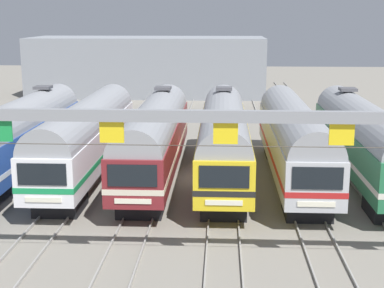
# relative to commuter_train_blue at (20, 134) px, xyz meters

# --- Properties ---
(ground_plane) EXTENTS (160.00, 160.00, 0.00)m
(ground_plane) POSITION_rel_commuter_train_blue_xyz_m (10.44, 0.00, -2.69)
(ground_plane) COLOR gray
(track_bed) EXTENTS (22.39, 70.00, 0.15)m
(track_bed) POSITION_rel_commuter_train_blue_xyz_m (10.44, 17.00, -2.61)
(track_bed) COLOR gray
(track_bed) RESTS_ON ground
(commuter_train_blue) EXTENTS (2.88, 18.06, 5.05)m
(commuter_train_blue) POSITION_rel_commuter_train_blue_xyz_m (0.00, 0.00, 0.00)
(commuter_train_blue) COLOR #284C9E
(commuter_train_blue) RESTS_ON ground
(commuter_train_white) EXTENTS (2.88, 18.06, 4.77)m
(commuter_train_white) POSITION_rel_commuter_train_blue_xyz_m (4.18, -0.00, -0.00)
(commuter_train_white) COLOR white
(commuter_train_white) RESTS_ON ground
(commuter_train_maroon) EXTENTS (2.88, 18.06, 5.05)m
(commuter_train_maroon) POSITION_rel_commuter_train_blue_xyz_m (8.35, 0.00, 0.00)
(commuter_train_maroon) COLOR maroon
(commuter_train_maroon) RESTS_ON ground
(commuter_train_yellow) EXTENTS (2.88, 18.06, 5.05)m
(commuter_train_yellow) POSITION_rel_commuter_train_blue_xyz_m (12.53, 0.00, 0.00)
(commuter_train_yellow) COLOR gold
(commuter_train_yellow) RESTS_ON ground
(commuter_train_stainless) EXTENTS (2.88, 18.06, 4.77)m
(commuter_train_stainless) POSITION_rel_commuter_train_blue_xyz_m (16.71, -0.00, -0.00)
(commuter_train_stainless) COLOR #B2B5BA
(commuter_train_stainless) RESTS_ON ground
(commuter_train_green) EXTENTS (2.88, 18.06, 5.05)m
(commuter_train_green) POSITION_rel_commuter_train_blue_xyz_m (20.88, 0.00, 0.00)
(commuter_train_green) COLOR #236B42
(commuter_train_green) RESTS_ON ground
(catenary_gantry) EXTENTS (26.12, 0.44, 6.97)m
(catenary_gantry) POSITION_rel_commuter_train_blue_xyz_m (10.44, -13.50, 2.67)
(catenary_gantry) COLOR gray
(catenary_gantry) RESTS_ON ground
(maintenance_building) EXTENTS (28.87, 10.00, 7.18)m
(maintenance_building) POSITION_rel_commuter_train_blue_xyz_m (3.12, 37.97, 0.90)
(maintenance_building) COLOR gray
(maintenance_building) RESTS_ON ground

